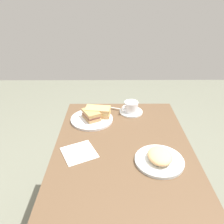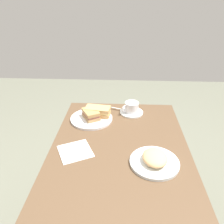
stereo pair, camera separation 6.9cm
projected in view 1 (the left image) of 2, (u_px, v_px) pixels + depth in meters
name	position (u px, v px, depth m)	size (l,w,h in m)	color
dining_table	(123.00, 172.00, 1.19)	(1.02, 0.69, 0.77)	brown
sandwich_plate	(92.00, 119.00, 1.36)	(0.25, 0.25, 0.01)	white
sandwich_front	(91.00, 115.00, 1.34)	(0.14, 0.12, 0.05)	tan
sandwich_back	(98.00, 112.00, 1.37)	(0.10, 0.16, 0.05)	tan
coffee_saucer	(131.00, 112.00, 1.45)	(0.15, 0.15, 0.01)	white
coffee_cup	(131.00, 106.00, 1.43)	(0.09, 0.11, 0.07)	white
spoon	(119.00, 109.00, 1.47)	(0.05, 0.10, 0.01)	silver
side_plate	(159.00, 161.00, 1.03)	(0.22, 0.22, 0.01)	white
side_food_pile	(160.00, 156.00, 1.02)	(0.13, 0.11, 0.04)	#DEAC72
napkin	(79.00, 153.00, 1.09)	(0.15, 0.15, 0.00)	white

